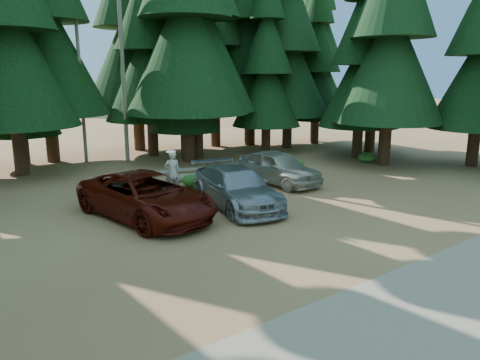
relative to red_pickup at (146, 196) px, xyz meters
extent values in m
plane|color=#986340|center=(3.16, -3.68, -0.84)|extent=(160.00, 160.00, 0.00)
cube|color=tan|center=(3.16, -10.18, -0.83)|extent=(26.00, 3.50, 0.01)
cylinder|color=gray|center=(3.96, 10.82, 5.16)|extent=(0.24, 0.24, 12.00)
cylinder|color=gray|center=(1.96, 12.32, 4.16)|extent=(0.20, 0.20, 10.00)
imported|color=#560F07|center=(0.00, 0.00, 0.00)|extent=(3.70, 6.41, 1.68)
imported|color=#9C9FA3|center=(3.57, -0.80, -0.05)|extent=(3.19, 5.75, 1.58)
imported|color=#BAB5A5|center=(7.58, 1.24, -0.04)|extent=(2.09, 4.80, 1.61)
imported|color=beige|center=(1.38, 0.47, 0.64)|extent=(0.70, 0.55, 1.68)
cylinder|color=white|center=(1.38, 0.52, 1.45)|extent=(0.36, 0.36, 0.04)
cylinder|color=gray|center=(3.08, 6.11, -0.70)|extent=(3.89, 0.98, 0.28)
cylinder|color=gray|center=(6.08, 5.80, -0.71)|extent=(3.16, 1.33, 0.27)
cylinder|color=gray|center=(6.22, 4.55, -0.66)|extent=(5.61, 0.87, 0.36)
ellipsoid|color=#275B1B|center=(1.55, 4.78, -0.61)|extent=(0.84, 0.84, 0.46)
ellipsoid|color=#275B1B|center=(0.99, 3.81, -0.58)|extent=(0.96, 0.96, 0.53)
ellipsoid|color=#275B1B|center=(6.01, 5.04, -0.62)|extent=(0.81, 0.81, 0.44)
ellipsoid|color=#275B1B|center=(3.96, 3.23, -0.55)|extent=(1.05, 1.05, 0.58)
ellipsoid|color=#275B1B|center=(10.83, 3.45, -0.57)|extent=(0.99, 0.99, 0.54)
ellipsoid|color=#275B1B|center=(15.51, 2.16, -0.54)|extent=(1.09, 1.09, 0.60)
camera|label=1|loc=(-7.18, -15.46, 4.46)|focal=35.00mm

